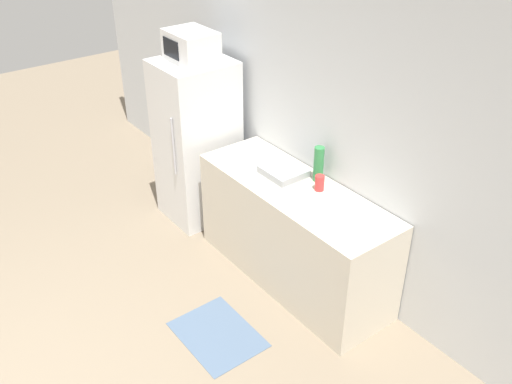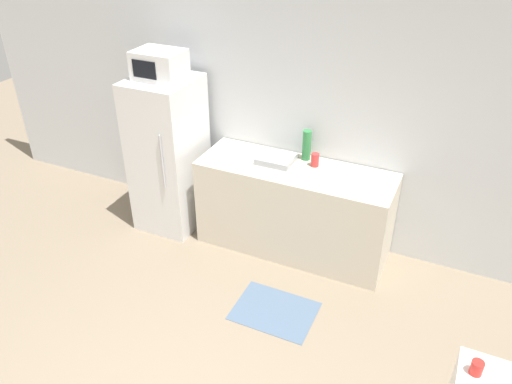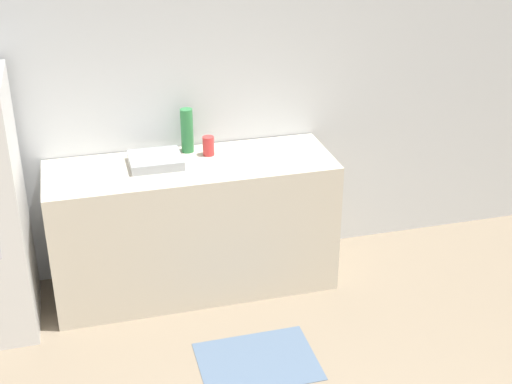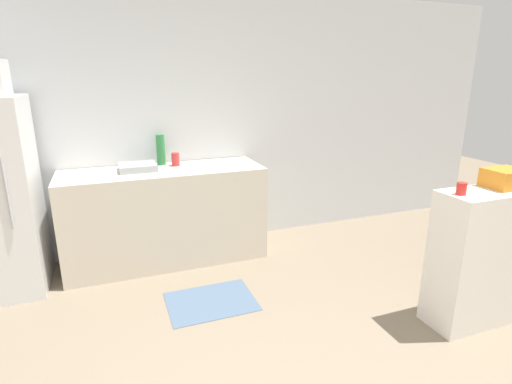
{
  "view_description": "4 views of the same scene",
  "coord_description": "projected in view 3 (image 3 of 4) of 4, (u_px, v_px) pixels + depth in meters",
  "views": [
    {
      "loc": [
        2.85,
        0.13,
        3.28
      ],
      "look_at": [
        0.16,
        2.17,
        1.21
      ],
      "focal_mm": 40.0,
      "sensor_mm": 36.0,
      "label": 1
    },
    {
      "loc": [
        1.29,
        -1.12,
        3.17
      ],
      "look_at": [
        -0.09,
        1.89,
        1.14
      ],
      "focal_mm": 35.0,
      "sensor_mm": 36.0,
      "label": 2
    },
    {
      "loc": [
        -0.78,
        -1.42,
        2.77
      ],
      "look_at": [
        0.15,
        2.03,
        1.03
      ],
      "focal_mm": 50.0,
      "sensor_mm": 36.0,
      "label": 3
    },
    {
      "loc": [
        -0.56,
        -0.97,
        1.77
      ],
      "look_at": [
        0.54,
        1.95,
        0.85
      ],
      "focal_mm": 28.0,
      "sensor_mm": 36.0,
      "label": 4
    }
  ],
  "objects": [
    {
      "name": "bottle_short",
      "position": [
        208.0,
        146.0,
        4.72
      ],
      "size": [
        0.08,
        0.08,
        0.13
      ],
      "primitive_type": "cylinder",
      "color": "red",
      "rests_on": "counter"
    },
    {
      "name": "counter",
      "position": [
        193.0,
        226.0,
        4.81
      ],
      "size": [
        1.88,
        0.64,
        0.92
      ],
      "primitive_type": "cube",
      "color": "beige",
      "rests_on": "ground_plane"
    },
    {
      "name": "sink_basin",
      "position": [
        155.0,
        160.0,
        4.59
      ],
      "size": [
        0.34,
        0.3,
        0.06
      ],
      "primitive_type": "cube",
      "color": "#9EA3A8",
      "rests_on": "counter"
    },
    {
      "name": "wall_back",
      "position": [
        192.0,
        90.0,
        4.78
      ],
      "size": [
        8.0,
        0.06,
        2.6
      ],
      "primitive_type": "cube",
      "color": "silver",
      "rests_on": "ground_plane"
    },
    {
      "name": "kitchen_rug",
      "position": [
        257.0,
        361.0,
        4.25
      ],
      "size": [
        0.7,
        0.53,
        0.01
      ],
      "primitive_type": "cube",
      "color": "slate",
      "rests_on": "ground_plane"
    },
    {
      "name": "bottle_tall",
      "position": [
        187.0,
        131.0,
        4.74
      ],
      "size": [
        0.08,
        0.08,
        0.3
      ],
      "primitive_type": "cylinder",
      "color": "#2D7F42",
      "rests_on": "counter"
    }
  ]
}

